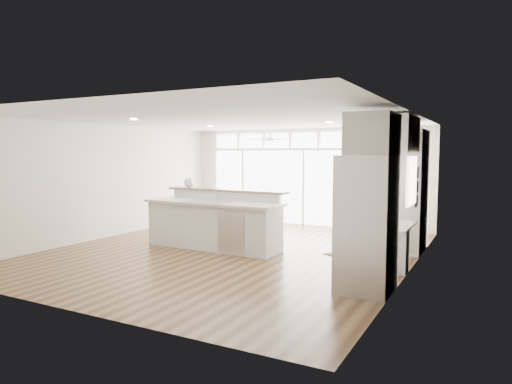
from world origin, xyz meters
The scene contains 24 objects.
floor centered at (0.00, 0.00, -0.01)m, with size 7.00×8.00×0.02m, color #402813.
ceiling centered at (0.00, 0.00, 2.70)m, with size 7.00×8.00×0.02m, color silver.
wall_back centered at (0.00, 4.00, 1.35)m, with size 7.00×0.04×2.70m, color beige.
wall_front centered at (0.00, -4.00, 1.35)m, with size 7.00×0.04×2.70m, color beige.
wall_left centered at (-3.50, 0.00, 1.35)m, with size 0.04×8.00×2.70m, color beige.
wall_right centered at (3.50, 0.00, 1.35)m, with size 0.04×8.00×2.70m, color beige.
glass_wall centered at (0.00, 3.94, 1.05)m, with size 5.80×0.06×2.08m, color silver.
transom_row centered at (0.00, 3.94, 2.38)m, with size 5.90×0.06×0.40m, color silver.
desk_window centered at (3.46, 0.30, 1.55)m, with size 0.04×0.85×0.85m, color silver.
ceiling_fan centered at (-0.50, 2.80, 2.48)m, with size 1.16×1.16×0.32m, color silver.
recessed_lights centered at (0.00, 0.20, 2.68)m, with size 3.40×3.00×0.02m, color white.
oven_cabinet centered at (3.17, 1.80, 1.25)m, with size 0.64×1.20×2.50m, color silver.
desk_nook centered at (3.13, 0.30, 0.38)m, with size 0.72×1.30×0.76m, color silver.
upper_cabinets centered at (3.17, 0.30, 2.35)m, with size 0.64×1.30×0.64m, color silver.
refrigerator centered at (3.11, -1.35, 1.00)m, with size 0.76×0.90×2.00m, color #B7B7BC.
fridge_cabinet centered at (3.17, -1.35, 2.30)m, with size 0.64×0.90×0.60m, color silver.
framed_photos centered at (3.46, 0.92, 1.40)m, with size 0.06×0.22×0.80m, color black.
kitchen_island centered at (-0.53, 0.11, 0.62)m, with size 3.10×1.17×1.23m, color silver.
rug centered at (2.30, 0.75, 0.01)m, with size 0.92×0.66×0.01m, color #332410.
office_chair centered at (2.79, 0.20, 0.55)m, with size 0.57×0.53×1.09m, color black.
fishbowl centered at (-1.47, 0.55, 1.35)m, with size 0.23×0.23×0.23m, color silver.
monitor centered at (3.05, 0.30, 0.94)m, with size 0.07×0.42×0.35m, color black.
keyboard centered at (2.88, 0.30, 0.77)m, with size 0.13×0.35×0.02m, color silver.
potted_plant centered at (3.17, 1.80, 2.63)m, with size 0.29×0.32×0.25m, color #2E5022.
Camera 1 is at (4.76, -7.95, 2.04)m, focal length 32.00 mm.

